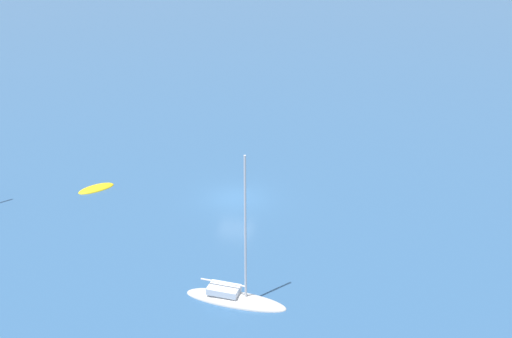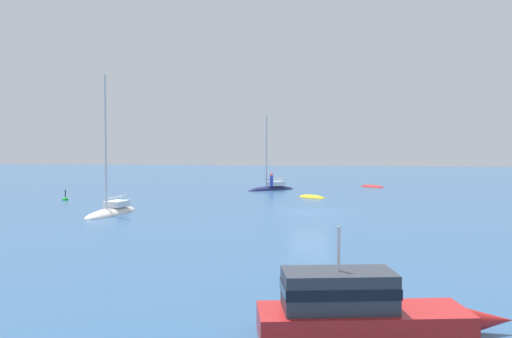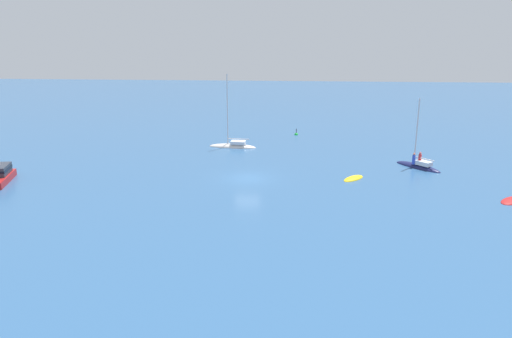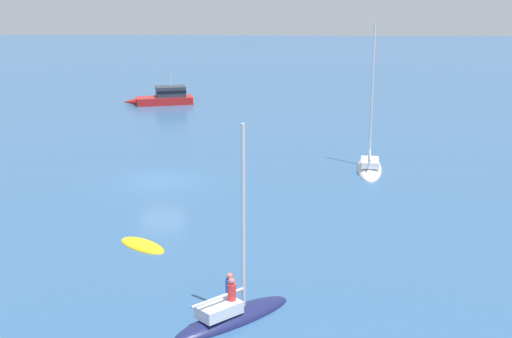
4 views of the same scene
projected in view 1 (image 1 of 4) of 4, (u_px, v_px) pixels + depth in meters
ground_plane at (236, 198)px, 51.94m from camera, size 160.00×160.00×0.00m
dinghy at (96, 189)px, 53.35m from camera, size 2.66×2.79×0.49m
sailboat at (235, 299)px, 40.29m from camera, size 5.88×2.09×9.15m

